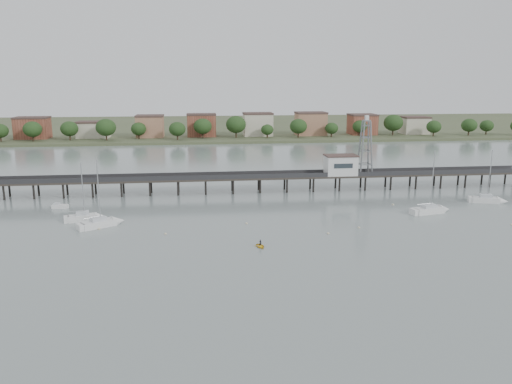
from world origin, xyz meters
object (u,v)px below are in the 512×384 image
Objects in this scene: sailboat_e at (491,200)px; white_tender at (60,206)px; pier at (246,178)px; sailboat_b at (89,217)px; sailboat_d at (434,210)px; yellow_dinghy at (260,247)px; sailboat_a at (106,223)px; lattice_tower at (365,148)px.

sailboat_e is 3.63× the size of white_tender.
pier is 41.92m from sailboat_b.
sailboat_d reaches higher than sailboat_b.
pier reaches higher than yellow_dinghy.
sailboat_d reaches higher than sailboat_e.
sailboat_a is at bearing 135.77° from yellow_dinghy.
sailboat_e is 5.34× the size of yellow_dinghy.
lattice_tower reaches higher than yellow_dinghy.
sailboat_b is 14.08m from white_tender.
pier is 10.44× the size of sailboat_a.
pier is 32.34m from lattice_tower.
sailboat_d is 73.96m from sailboat_b.
sailboat_d is 1.11× the size of sailboat_e.
sailboat_e is at bearing 5.08° from white_tender.
sailboat_b is (-34.99, -22.86, -3.15)m from pier.
white_tender is at bearing 158.15° from sailboat_d.
lattice_tower reaches higher than white_tender.
sailboat_a is (-62.32, -27.37, -10.46)m from lattice_tower.
lattice_tower is 56.18m from yellow_dinghy.
white_tender is at bearing 96.92° from sailboat_a.
sailboat_a is 87.81m from sailboat_e.
yellow_dinghy is at bearing -137.71° from sailboat_e.
sailboat_a is (-30.82, -27.37, -3.16)m from pier.
yellow_dinghy is (41.84, -32.09, -0.42)m from white_tender.
sailboat_d is (69.74, 1.91, -0.00)m from sailboat_a.
sailboat_e is (17.61, 7.08, 0.01)m from sailboat_d.
sailboat_a is at bearing -138.38° from pier.
yellow_dinghy is at bearing -127.23° from lattice_tower.
sailboat_e is at bearing 9.48° from sailboat_d.
pier is at bearing -180.00° from lattice_tower.
sailboat_e is 100.40m from white_tender.
sailboat_a reaches higher than pier.
sailboat_e is (56.53, -18.38, -3.15)m from pier.
pier is 11.79× the size of sailboat_b.
sailboat_d is at bearing -139.38° from sailboat_e.
pier is 59.53m from sailboat_e.
yellow_dinghy is at bearing -168.14° from sailboat_d.
pier is at bearing 73.00° from yellow_dinghy.
lattice_tower is 4.23× the size of white_tender.
sailboat_a is at bearing 169.14° from sailboat_d.
sailboat_a is at bearing -155.41° from sailboat_e.
sailboat_a is at bearing -156.28° from lattice_tower.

